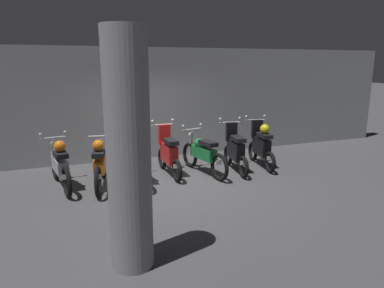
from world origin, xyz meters
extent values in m
plane|color=#424244|center=(0.00, 0.00, 0.00)|extent=(80.00, 80.00, 0.00)
cube|color=gray|center=(0.00, 2.52, 1.53)|extent=(16.00, 0.30, 3.07)
torus|color=black|center=(-2.57, 1.21, 0.33)|extent=(0.20, 0.66, 0.65)
torus|color=black|center=(-2.34, -0.07, 0.33)|extent=(0.20, 0.66, 0.65)
cube|color=#9EA0A8|center=(-2.46, 0.57, 0.52)|extent=(0.36, 0.86, 0.28)
ellipsoid|color=#9EA0A8|center=(-2.48, 0.72, 0.73)|extent=(0.33, 0.48, 0.22)
cube|color=black|center=(-2.43, 0.39, 0.80)|extent=(0.33, 0.55, 0.10)
cylinder|color=#B7BABF|center=(-2.55, 1.11, 1.02)|extent=(0.56, 0.13, 0.04)
sphere|color=#B7BABF|center=(-2.81, 1.06, 1.12)|extent=(0.07, 0.07, 0.07)
sphere|color=#B7BABF|center=(-2.30, 1.15, 1.12)|extent=(0.07, 0.07, 0.07)
cylinder|color=#B7BABF|center=(-2.56, 1.16, 0.65)|extent=(0.08, 0.17, 0.65)
sphere|color=silver|center=(-2.56, 1.16, 0.87)|extent=(0.12, 0.12, 0.12)
cube|color=white|center=(-2.35, -0.05, 0.43)|extent=(0.16, 0.04, 0.10)
sphere|color=orange|center=(-2.43, 0.39, 0.97)|extent=(0.24, 0.24, 0.24)
torus|color=black|center=(-1.52, 1.00, 0.33)|extent=(0.21, 0.66, 0.65)
torus|color=black|center=(-1.76, -0.27, 0.33)|extent=(0.21, 0.66, 0.65)
cube|color=orange|center=(-1.64, 0.36, 0.52)|extent=(0.37, 0.86, 0.28)
ellipsoid|color=orange|center=(-1.61, 0.52, 0.73)|extent=(0.34, 0.48, 0.22)
cube|color=black|center=(-1.67, 0.19, 0.80)|extent=(0.33, 0.56, 0.10)
cylinder|color=#B7BABF|center=(-1.54, 0.90, 1.02)|extent=(0.56, 0.14, 0.04)
cylinder|color=#B7BABF|center=(-1.53, 0.95, 0.65)|extent=(0.09, 0.17, 0.65)
sphere|color=silver|center=(-1.53, 0.95, 0.87)|extent=(0.12, 0.12, 0.12)
cube|color=white|center=(-1.76, -0.25, 0.43)|extent=(0.16, 0.04, 0.10)
sphere|color=orange|center=(-1.67, 0.19, 0.97)|extent=(0.24, 0.24, 0.24)
torus|color=black|center=(-0.82, 1.04, 0.33)|extent=(0.09, 0.65, 0.65)
torus|color=black|center=(-0.82, -0.26, 0.33)|extent=(0.09, 0.65, 0.65)
cube|color=silver|center=(-0.82, 0.39, 0.52)|extent=(0.22, 0.83, 0.28)
ellipsoid|color=silver|center=(-0.82, 0.55, 0.73)|extent=(0.26, 0.44, 0.22)
cube|color=black|center=(-0.82, 0.21, 0.80)|extent=(0.24, 0.52, 0.10)
cylinder|color=#B7BABF|center=(-0.82, 0.94, 1.02)|extent=(0.56, 0.04, 0.04)
cylinder|color=#B7BABF|center=(-0.82, 0.99, 0.65)|extent=(0.06, 0.16, 0.65)
sphere|color=silver|center=(-0.82, 0.99, 0.87)|extent=(0.12, 0.12, 0.12)
cube|color=white|center=(-0.82, -0.23, 0.43)|extent=(0.16, 0.01, 0.10)
sphere|color=#9EA0A8|center=(-0.82, 0.21, 0.97)|extent=(0.24, 0.24, 0.24)
torus|color=black|center=(-0.01, 1.22, 0.27)|extent=(0.10, 0.53, 0.53)
torus|color=black|center=(0.01, 0.07, 0.27)|extent=(0.10, 0.53, 0.53)
cube|color=red|center=(0.00, 0.64, 0.54)|extent=(0.24, 0.74, 0.44)
cube|color=red|center=(-0.01, 0.99, 0.94)|extent=(0.28, 0.13, 0.48)
cube|color=black|center=(0.00, 0.48, 0.85)|extent=(0.25, 0.53, 0.10)
cylinder|color=#B7BABF|center=(-0.01, 1.13, 1.16)|extent=(0.56, 0.05, 0.04)
sphere|color=#B7BABF|center=(-0.27, 1.12, 1.26)|extent=(0.07, 0.07, 0.07)
sphere|color=#B7BABF|center=(0.25, 1.13, 1.26)|extent=(0.07, 0.07, 0.07)
cylinder|color=#B7BABF|center=(-0.01, 1.17, 0.69)|extent=(0.06, 0.15, 0.85)
sphere|color=silver|center=(-0.01, 1.17, 1.01)|extent=(0.12, 0.12, 0.12)
cube|color=white|center=(0.01, 0.09, 0.36)|extent=(0.16, 0.02, 0.10)
torus|color=black|center=(0.69, 1.09, 0.33)|extent=(0.21, 0.66, 0.65)
torus|color=black|center=(0.94, -0.19, 0.33)|extent=(0.21, 0.66, 0.65)
cube|color=#197238|center=(0.82, 0.45, 0.52)|extent=(0.38, 0.86, 0.28)
ellipsoid|color=#197238|center=(0.79, 0.60, 0.73)|extent=(0.34, 0.48, 0.22)
cube|color=black|center=(0.85, 0.27, 0.80)|extent=(0.34, 0.56, 0.10)
cylinder|color=#B7BABF|center=(0.71, 0.99, 1.02)|extent=(0.56, 0.14, 0.04)
sphere|color=#B7BABF|center=(0.46, 0.94, 1.12)|extent=(0.07, 0.07, 0.07)
sphere|color=#B7BABF|center=(0.97, 1.04, 1.12)|extent=(0.07, 0.07, 0.07)
cylinder|color=#B7BABF|center=(0.70, 1.04, 0.65)|extent=(0.09, 0.17, 0.65)
sphere|color=silver|center=(0.70, 1.04, 0.87)|extent=(0.12, 0.12, 0.12)
cube|color=white|center=(0.94, -0.16, 0.43)|extent=(0.16, 0.04, 0.10)
torus|color=black|center=(1.72, 0.94, 0.27)|extent=(0.16, 0.54, 0.53)
torus|color=black|center=(1.56, -0.20, 0.27)|extent=(0.16, 0.54, 0.53)
cube|color=black|center=(1.64, 0.37, 0.54)|extent=(0.32, 0.76, 0.44)
cube|color=black|center=(1.69, 0.71, 0.94)|extent=(0.29, 0.16, 0.48)
cube|color=black|center=(1.62, 0.21, 0.85)|extent=(0.31, 0.55, 0.10)
cylinder|color=#B7BABF|center=(1.70, 0.85, 1.16)|extent=(0.56, 0.11, 0.04)
sphere|color=#B7BABF|center=(1.45, 0.88, 1.26)|extent=(0.07, 0.07, 0.07)
sphere|color=#B7BABF|center=(1.96, 0.81, 1.26)|extent=(0.07, 0.07, 0.07)
cylinder|color=#B7BABF|center=(1.71, 0.89, 0.69)|extent=(0.08, 0.15, 0.85)
sphere|color=silver|center=(1.71, 0.89, 1.01)|extent=(0.12, 0.12, 0.12)
cube|color=white|center=(1.56, -0.18, 0.36)|extent=(0.16, 0.03, 0.10)
torus|color=black|center=(2.54, 1.07, 0.27)|extent=(0.17, 0.54, 0.53)
torus|color=black|center=(2.37, -0.07, 0.27)|extent=(0.17, 0.54, 0.53)
cube|color=black|center=(2.46, 0.50, 0.54)|extent=(0.33, 0.76, 0.44)
cube|color=black|center=(2.51, 0.84, 0.94)|extent=(0.29, 0.16, 0.48)
cube|color=black|center=(2.43, 0.34, 0.85)|extent=(0.31, 0.55, 0.10)
cylinder|color=#B7BABF|center=(2.53, 0.98, 1.16)|extent=(0.56, 0.12, 0.04)
sphere|color=#B7BABF|center=(2.27, 1.02, 1.26)|extent=(0.07, 0.07, 0.07)
sphere|color=#B7BABF|center=(2.79, 0.94, 1.26)|extent=(0.07, 0.07, 0.07)
cylinder|color=#B7BABF|center=(2.54, 1.02, 0.69)|extent=(0.08, 0.15, 0.85)
sphere|color=silver|center=(2.54, 1.02, 1.01)|extent=(0.12, 0.12, 0.12)
cube|color=white|center=(2.38, -0.04, 0.36)|extent=(0.16, 0.04, 0.10)
sphere|color=gold|center=(2.43, 0.34, 1.02)|extent=(0.24, 0.24, 0.24)
cylinder|color=gray|center=(-1.59, -2.93, 1.53)|extent=(0.56, 0.56, 3.07)
camera|label=1|loc=(-2.32, -7.17, 2.62)|focal=32.83mm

